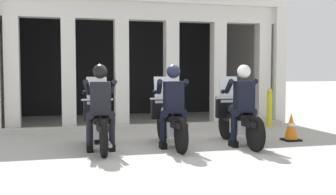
{
  "coord_description": "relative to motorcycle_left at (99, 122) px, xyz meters",
  "views": [
    {
      "loc": [
        -2.06,
        -7.83,
        1.47
      ],
      "look_at": [
        0.0,
        0.19,
        0.94
      ],
      "focal_mm": 44.88,
      "sensor_mm": 36.0,
      "label": 1
    }
  ],
  "objects": [
    {
      "name": "ground_plane",
      "position": [
        1.36,
        2.89,
        -0.5
      ],
      "size": [
        80.0,
        80.0,
        0.0
      ],
      "primitive_type": "plane",
      "color": "#A8A59E"
    },
    {
      "name": "station_building",
      "position": [
        1.5,
        4.77,
        1.54
      ],
      "size": [
        7.75,
        4.05,
        3.37
      ],
      "color": "black",
      "rests_on": "ground"
    },
    {
      "name": "kerb_strip",
      "position": [
        1.5,
        2.36,
        -0.44
      ],
      "size": [
        7.25,
        0.24,
        0.12
      ],
      "primitive_type": "cube",
      "color": "#B7B5AD",
      "rests_on": "ground"
    },
    {
      "name": "motorcycle_left",
      "position": [
        0.0,
        0.0,
        0.0
      ],
      "size": [
        0.62,
        2.04,
        1.35
      ],
      "rotation": [
        0.0,
        0.0,
        -0.21
      ],
      "color": "black",
      "rests_on": "ground"
    },
    {
      "name": "police_officer_left",
      "position": [
        -0.0,
        -0.28,
        0.44
      ],
      "size": [
        0.63,
        0.61,
        1.58
      ],
      "rotation": [
        0.0,
        0.0,
        -0.21
      ],
      "color": "black",
      "rests_on": "ground"
    },
    {
      "name": "motorcycle_center",
      "position": [
        1.36,
        -0.03,
        0.0
      ],
      "size": [
        0.62,
        2.04,
        1.35
      ],
      "rotation": [
        0.0,
        0.0,
        -0.17
      ],
      "color": "black",
      "rests_on": "ground"
    },
    {
      "name": "police_officer_center",
      "position": [
        1.36,
        -0.31,
        0.44
      ],
      "size": [
        0.63,
        0.61,
        1.58
      ],
      "rotation": [
        0.0,
        0.0,
        -0.17
      ],
      "color": "black",
      "rests_on": "ground"
    },
    {
      "name": "motorcycle_right",
      "position": [
        2.73,
        -0.19,
        0.0
      ],
      "size": [
        0.62,
        2.04,
        1.35
      ],
      "rotation": [
        0.0,
        0.0,
        -0.13
      ],
      "color": "black",
      "rests_on": "ground"
    },
    {
      "name": "police_officer_right",
      "position": [
        2.72,
        -0.47,
        0.44
      ],
      "size": [
        0.63,
        0.61,
        1.58
      ],
      "rotation": [
        0.0,
        0.0,
        -0.13
      ],
      "color": "black",
      "rests_on": "ground"
    },
    {
      "name": "traffic_cone_flank",
      "position": [
        3.98,
        -0.12,
        -0.21
      ],
      "size": [
        0.34,
        0.34,
        0.59
      ],
      "color": "black",
      "rests_on": "ground"
    },
    {
      "name": "bollard_kerbside",
      "position": [
        4.61,
        2.01,
        -0.0
      ],
      "size": [
        0.14,
        0.14,
        1.01
      ],
      "color": "yellow",
      "rests_on": "ground"
    }
  ]
}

